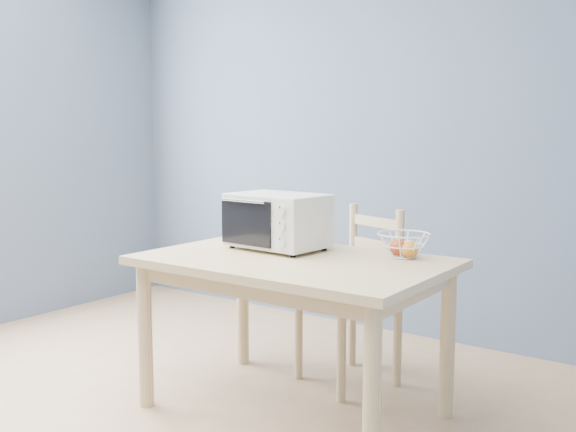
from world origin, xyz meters
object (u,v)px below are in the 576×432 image
Objects in this scene: fruit_basket at (405,245)px; dining_chair at (354,297)px; toaster_oven at (274,220)px; dining_table at (293,279)px.

fruit_basket is 0.32× the size of dining_chair.
toaster_oven reaches higher than dining_chair.
dining_table is 0.54m from dining_chair.
toaster_oven is 0.62m from dining_chair.
dining_table is at bearing -143.84° from fruit_basket.
fruit_basket reaches higher than dining_table.
dining_table is 2.80× the size of toaster_oven.
dining_table is 4.59× the size of fruit_basket.
toaster_oven is at bearing -104.33° from dining_chair.
fruit_basket is (0.42, 0.31, 0.16)m from dining_table.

